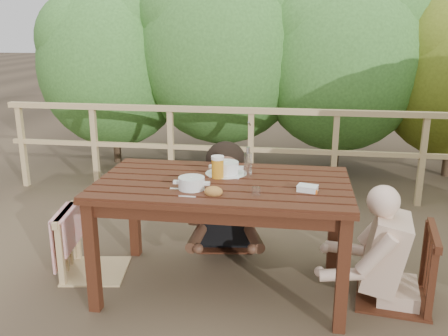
# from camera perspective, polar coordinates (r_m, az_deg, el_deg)

# --- Properties ---
(ground) EXTENTS (60.00, 60.00, 0.00)m
(ground) POSITION_cam_1_polar(r_m,az_deg,el_deg) (3.72, -0.12, -13.64)
(ground) COLOR brown
(ground) RESTS_ON ground
(table) EXTENTS (1.74, 0.98, 0.81)m
(table) POSITION_cam_1_polar(r_m,az_deg,el_deg) (3.54, -0.12, -7.98)
(table) COLOR #35180D
(table) RESTS_ON ground
(chair_left) EXTENTS (0.54, 0.54, 0.96)m
(chair_left) POSITION_cam_1_polar(r_m,az_deg,el_deg) (3.85, -15.08, -5.27)
(chair_left) COLOR tan
(chair_left) RESTS_ON ground
(chair_far) EXTENTS (0.53, 0.53, 0.94)m
(chair_far) POSITION_cam_1_polar(r_m,az_deg,el_deg) (4.22, 0.16, -2.91)
(chair_far) COLOR #35180D
(chair_far) RESTS_ON ground
(chair_right) EXTENTS (0.58, 0.58, 1.03)m
(chair_right) POSITION_cam_1_polar(r_m,az_deg,el_deg) (3.55, 19.69, -6.98)
(chair_right) COLOR #35180D
(chair_right) RESTS_ON ground
(woman) EXTENTS (0.68, 0.80, 1.46)m
(woman) POSITION_cam_1_polar(r_m,az_deg,el_deg) (4.16, 0.20, 0.54)
(woman) COLOR black
(woman) RESTS_ON ground
(diner_right) EXTENTS (0.74, 0.64, 1.36)m
(diner_right) POSITION_cam_1_polar(r_m,az_deg,el_deg) (3.49, 20.43, -4.45)
(diner_right) COLOR tan
(diner_right) RESTS_ON ground
(railing) EXTENTS (5.60, 0.10, 1.01)m
(railing) POSITION_cam_1_polar(r_m,az_deg,el_deg) (5.38, 3.13, 1.70)
(railing) COLOR tan
(railing) RESTS_ON ground
(hedge_row) EXTENTS (6.60, 1.60, 3.80)m
(hedge_row) POSITION_cam_1_polar(r_m,az_deg,el_deg) (6.39, 8.16, 16.49)
(hedge_row) COLOR #386A2A
(hedge_row) RESTS_ON ground
(soup_near) EXTENTS (0.29, 0.29, 0.10)m
(soup_near) POSITION_cam_1_polar(r_m,az_deg,el_deg) (3.22, -3.79, -1.90)
(soup_near) COLOR white
(soup_near) RESTS_ON table
(soup_far) EXTENTS (0.30, 0.30, 0.10)m
(soup_far) POSITION_cam_1_polar(r_m,az_deg,el_deg) (3.56, 0.26, -0.06)
(soup_far) COLOR white
(soup_far) RESTS_ON table
(bread_roll) EXTENTS (0.12, 0.09, 0.07)m
(bread_roll) POSITION_cam_1_polar(r_m,az_deg,el_deg) (3.11, -1.24, -2.78)
(bread_roll) COLOR #986522
(bread_roll) RESTS_ON table
(beer_glass) EXTENTS (0.09, 0.09, 0.17)m
(beer_glass) POSITION_cam_1_polar(r_m,az_deg,el_deg) (3.44, -0.74, -0.01)
(beer_glass) COLOR orange
(beer_glass) RESTS_ON table
(bottle) EXTENTS (0.05, 0.05, 0.23)m
(bottle) POSITION_cam_1_polar(r_m,az_deg,el_deg) (3.48, 2.80, 0.62)
(bottle) COLOR silver
(bottle) RESTS_ON table
(tumbler) EXTENTS (0.06, 0.06, 0.07)m
(tumbler) POSITION_cam_1_polar(r_m,az_deg,el_deg) (3.11, 3.75, -2.84)
(tumbler) COLOR white
(tumbler) RESTS_ON table
(butter_tub) EXTENTS (0.15, 0.12, 0.06)m
(butter_tub) POSITION_cam_1_polar(r_m,az_deg,el_deg) (3.22, 9.68, -2.48)
(butter_tub) COLOR white
(butter_tub) RESTS_ON table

